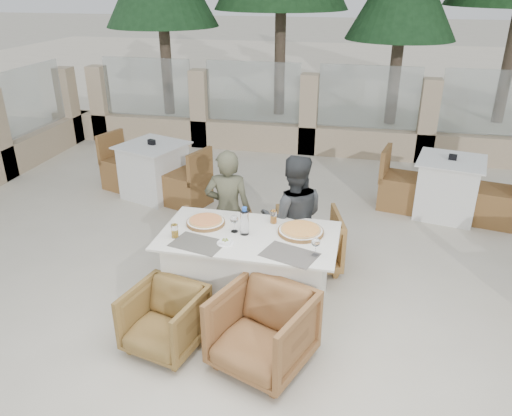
% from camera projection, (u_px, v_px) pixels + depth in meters
% --- Properties ---
extents(ground, '(80.00, 80.00, 0.00)m').
position_uv_depth(ground, '(244.00, 307.00, 4.78)').
color(ground, beige).
rests_on(ground, ground).
extents(sand_patch, '(30.00, 16.00, 0.01)m').
position_uv_depth(sand_patch, '(341.00, 70.00, 17.19)').
color(sand_patch, '#F5E7C9').
rests_on(sand_patch, ground).
extents(perimeter_wall_far, '(10.00, 0.34, 1.60)m').
position_uv_depth(perimeter_wall_far, '(309.00, 109.00, 8.70)').
color(perimeter_wall_far, tan).
rests_on(perimeter_wall_far, ground).
extents(dining_table, '(1.60, 0.90, 0.77)m').
position_uv_depth(dining_table, '(249.00, 271.00, 4.65)').
color(dining_table, white).
rests_on(dining_table, ground).
extents(placemat_near_left, '(0.51, 0.39, 0.00)m').
position_uv_depth(placemat_near_left, '(198.00, 244.00, 4.34)').
color(placemat_near_left, '#58544B').
rests_on(placemat_near_left, dining_table).
extents(placemat_near_right, '(0.52, 0.43, 0.00)m').
position_uv_depth(placemat_near_right, '(289.00, 254.00, 4.16)').
color(placemat_near_right, '#5E5750').
rests_on(placemat_near_right, dining_table).
extents(pizza_left, '(0.47, 0.47, 0.05)m').
position_uv_depth(pizza_left, '(206.00, 222.00, 4.68)').
color(pizza_left, '#DF4B1E').
rests_on(pizza_left, dining_table).
extents(pizza_right, '(0.46, 0.46, 0.05)m').
position_uv_depth(pizza_right, '(301.00, 230.00, 4.51)').
color(pizza_right, orange).
rests_on(pizza_right, dining_table).
extents(water_bottle, '(0.10, 0.10, 0.27)m').
position_uv_depth(water_bottle, '(244.00, 221.00, 4.45)').
color(water_bottle, '#9EBBD0').
rests_on(water_bottle, dining_table).
extents(wine_glass_centre, '(0.09, 0.09, 0.18)m').
position_uv_depth(wine_glass_centre, '(234.00, 223.00, 4.51)').
color(wine_glass_centre, white).
rests_on(wine_glass_centre, dining_table).
extents(wine_glass_corner, '(0.08, 0.08, 0.18)m').
position_uv_depth(wine_glass_corner, '(316.00, 246.00, 4.11)').
color(wine_glass_corner, white).
rests_on(wine_glass_corner, dining_table).
extents(beer_glass_left, '(0.08, 0.08, 0.12)m').
position_uv_depth(beer_glass_left, '(175.00, 231.00, 4.42)').
color(beer_glass_left, gold).
rests_on(beer_glass_left, dining_table).
extents(beer_glass_right, '(0.08, 0.08, 0.12)m').
position_uv_depth(beer_glass_right, '(274.00, 217.00, 4.68)').
color(beer_glass_right, orange).
rests_on(beer_glass_right, dining_table).
extents(olive_dish, '(0.13, 0.13, 0.04)m').
position_uv_depth(olive_dish, '(225.00, 241.00, 4.33)').
color(olive_dish, white).
rests_on(olive_dish, dining_table).
extents(armchair_far_left, '(0.92, 0.93, 0.65)m').
position_uv_depth(armchair_far_left, '(220.00, 241.00, 5.30)').
color(armchair_far_left, olive).
rests_on(armchair_far_left, ground).
extents(armchair_far_right, '(0.82, 0.83, 0.62)m').
position_uv_depth(armchair_far_right, '(308.00, 240.00, 5.37)').
color(armchair_far_right, olive).
rests_on(armchair_far_right, ground).
extents(armchair_near_left, '(0.71, 0.72, 0.55)m').
position_uv_depth(armchair_near_left, '(165.00, 320.00, 4.17)').
color(armchair_near_left, brown).
rests_on(armchair_near_left, ground).
extents(armchair_near_right, '(0.91, 0.92, 0.65)m').
position_uv_depth(armchair_near_right, '(262.00, 330.00, 3.96)').
color(armchair_near_right, brown).
rests_on(armchair_near_right, ground).
extents(diner_left, '(0.52, 0.38, 1.33)m').
position_uv_depth(diner_left, '(228.00, 211.00, 5.21)').
color(diner_left, '#50503A').
rests_on(diner_left, ground).
extents(diner_right, '(0.75, 0.63, 1.35)m').
position_uv_depth(diner_right, '(293.00, 219.00, 4.99)').
color(diner_right, '#343739').
rests_on(diner_right, ground).
extents(bg_table_a, '(1.82, 1.31, 0.77)m').
position_uv_depth(bg_table_a, '(154.00, 171.00, 7.09)').
color(bg_table_a, silver).
rests_on(bg_table_a, ground).
extents(bg_table_b, '(1.77, 1.13, 0.77)m').
position_uv_depth(bg_table_b, '(447.00, 188.00, 6.51)').
color(bg_table_b, white).
rests_on(bg_table_b, ground).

